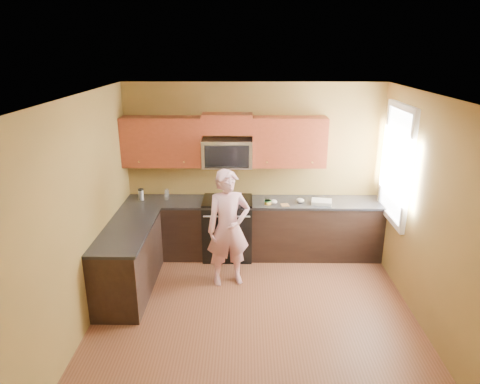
{
  "coord_description": "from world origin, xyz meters",
  "views": [
    {
      "loc": [
        -0.12,
        -4.61,
        3.21
      ],
      "look_at": [
        -0.2,
        1.3,
        1.2
      ],
      "focal_mm": 32.29,
      "sensor_mm": 36.0,
      "label": 1
    }
  ],
  "objects_px": {
    "stove": "(228,228)",
    "frying_pan": "(233,205)",
    "woman": "(228,228)",
    "travel_mug": "(142,200)",
    "microwave": "(227,166)",
    "butter_tub": "(268,204)"
  },
  "relations": [
    {
      "from": "stove",
      "to": "frying_pan",
      "type": "xyz_separation_m",
      "value": [
        0.1,
        -0.26,
        0.47
      ]
    },
    {
      "from": "stove",
      "to": "travel_mug",
      "type": "distance_m",
      "value": 1.42
    },
    {
      "from": "stove",
      "to": "butter_tub",
      "type": "bearing_deg",
      "value": -10.79
    },
    {
      "from": "woman",
      "to": "frying_pan",
      "type": "height_order",
      "value": "woman"
    },
    {
      "from": "woman",
      "to": "frying_pan",
      "type": "xyz_separation_m",
      "value": [
        0.06,
        0.59,
        0.12
      ]
    },
    {
      "from": "stove",
      "to": "woman",
      "type": "height_order",
      "value": "woman"
    },
    {
      "from": "woman",
      "to": "stove",
      "type": "bearing_deg",
      "value": 78.29
    },
    {
      "from": "frying_pan",
      "to": "butter_tub",
      "type": "relative_size",
      "value": 4.49
    },
    {
      "from": "frying_pan",
      "to": "travel_mug",
      "type": "height_order",
      "value": "travel_mug"
    },
    {
      "from": "travel_mug",
      "to": "butter_tub",
      "type": "bearing_deg",
      "value": -4.68
    },
    {
      "from": "microwave",
      "to": "travel_mug",
      "type": "height_order",
      "value": "microwave"
    },
    {
      "from": "stove",
      "to": "microwave",
      "type": "height_order",
      "value": "microwave"
    },
    {
      "from": "frying_pan",
      "to": "butter_tub",
      "type": "distance_m",
      "value": 0.54
    },
    {
      "from": "travel_mug",
      "to": "woman",
      "type": "bearing_deg",
      "value": -32.35
    },
    {
      "from": "microwave",
      "to": "butter_tub",
      "type": "relative_size",
      "value": 6.95
    },
    {
      "from": "frying_pan",
      "to": "butter_tub",
      "type": "xyz_separation_m",
      "value": [
        0.52,
        0.14,
        -0.03
      ]
    },
    {
      "from": "stove",
      "to": "microwave",
      "type": "xyz_separation_m",
      "value": [
        0.0,
        0.12,
        0.97
      ]
    },
    {
      "from": "stove",
      "to": "woman",
      "type": "distance_m",
      "value": 0.91
    },
    {
      "from": "microwave",
      "to": "frying_pan",
      "type": "xyz_separation_m",
      "value": [
        0.1,
        -0.38,
        -0.5
      ]
    },
    {
      "from": "woman",
      "to": "butter_tub",
      "type": "xyz_separation_m",
      "value": [
        0.58,
        0.72,
        0.09
      ]
    },
    {
      "from": "woman",
      "to": "travel_mug",
      "type": "bearing_deg",
      "value": 132.82
    },
    {
      "from": "microwave",
      "to": "butter_tub",
      "type": "xyz_separation_m",
      "value": [
        0.62,
        -0.24,
        -0.53
      ]
    }
  ]
}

